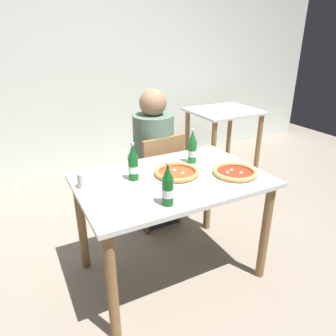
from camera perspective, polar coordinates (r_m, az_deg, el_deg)
The scene contains 13 objects.
ground_plane at distance 2.44m, azimuth 0.57°, elevation -17.98°, with size 8.00×8.00×0.00m, color gray.
back_wall_tiled at distance 3.93m, azimuth -15.47°, elevation 17.97°, with size 7.00×0.10×2.60m, color silver.
dining_table_main at distance 2.08m, azimuth 0.64°, elevation -4.65°, with size 1.20×0.80×0.75m.
chair_behind_table at distance 2.71m, azimuth -1.94°, elevation -1.31°, with size 0.43×0.43×0.85m.
diner_seated at distance 2.71m, azimuth -2.55°, elevation 1.01°, with size 0.34×0.34×1.21m.
dining_table_background at distance 3.98m, azimuth 10.01°, elevation 8.12°, with size 0.80×0.70×0.75m.
pizza_margherita_near at distance 2.09m, azimuth 12.05°, elevation -0.87°, with size 0.32×0.32×0.04m.
pizza_marinara_far at distance 2.04m, azimuth 1.59°, elevation -0.94°, with size 0.32×0.32×0.04m.
beer_bottle_left at distance 1.97m, azimuth -6.34°, elevation 0.66°, with size 0.07×0.07×0.25m.
beer_bottle_center at distance 1.67m, azimuth -0.05°, elevation -3.53°, with size 0.07×0.07×0.25m.
beer_bottle_right at distance 2.24m, azimuth 4.43°, elevation 3.49°, with size 0.07×0.07×0.25m.
napkin_with_cutlery at distance 1.80m, azimuth -7.90°, elevation -5.27°, with size 0.23×0.23×0.01m.
paper_cup at distance 1.95m, azimuth -15.09°, elevation -2.14°, with size 0.07×0.07×0.10m, color white.
Camera 1 is at (-0.87, -1.62, 1.61)m, focal length 33.59 mm.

